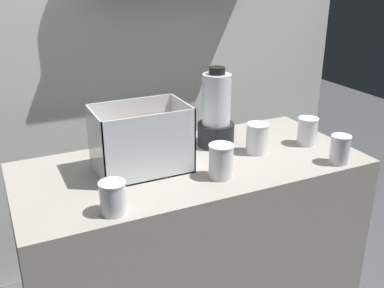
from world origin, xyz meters
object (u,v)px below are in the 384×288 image
(juice_cup_mango_left, at_px, (221,163))
(juice_cup_mango_middle, at_px, (257,140))
(juice_cup_mango_far_left, at_px, (113,199))
(juice_cup_orange_far_right, at_px, (307,133))
(carrot_display_bin, at_px, (142,150))
(juice_cup_beet_right, at_px, (340,151))
(blender_pitcher, at_px, (216,114))

(juice_cup_mango_left, relative_size, juice_cup_mango_middle, 1.02)
(juice_cup_mango_far_left, relative_size, juice_cup_orange_far_right, 0.89)
(carrot_display_bin, bearing_deg, juice_cup_mango_left, -38.40)
(juice_cup_mango_left, bearing_deg, carrot_display_bin, 141.60)
(juice_cup_beet_right, relative_size, juice_cup_orange_far_right, 0.96)
(carrot_display_bin, height_order, juice_cup_beet_right, carrot_display_bin)
(juice_cup_mango_left, bearing_deg, juice_cup_orange_far_right, 14.17)
(blender_pitcher, relative_size, juice_cup_mango_middle, 2.71)
(juice_cup_mango_middle, relative_size, juice_cup_beet_right, 1.09)
(blender_pitcher, xyz_separation_m, juice_cup_mango_far_left, (-0.58, -0.38, -0.09))
(carrot_display_bin, bearing_deg, juice_cup_mango_middle, -5.54)
(juice_cup_beet_right, bearing_deg, juice_cup_mango_left, 169.49)
(blender_pitcher, relative_size, juice_cup_orange_far_right, 2.84)
(blender_pitcher, xyz_separation_m, juice_cup_orange_far_right, (0.37, -0.17, -0.09))
(juice_cup_mango_far_left, bearing_deg, juice_cup_mango_left, 10.52)
(blender_pitcher, distance_m, juice_cup_mango_middle, 0.21)
(juice_cup_mango_left, bearing_deg, juice_cup_mango_middle, 29.59)
(juice_cup_mango_left, height_order, juice_cup_beet_right, juice_cup_mango_left)
(juice_cup_mango_left, bearing_deg, juice_cup_beet_right, -10.51)
(carrot_display_bin, bearing_deg, juice_cup_mango_far_left, -125.86)
(juice_cup_beet_right, xyz_separation_m, juice_cup_orange_far_right, (0.01, 0.22, 0.00))
(juice_cup_mango_far_left, height_order, juice_cup_mango_middle, juice_cup_mango_middle)
(blender_pitcher, height_order, juice_cup_mango_left, blender_pitcher)
(juice_cup_mango_far_left, xyz_separation_m, juice_cup_mango_left, (0.44, 0.08, 0.01))
(juice_cup_mango_left, bearing_deg, blender_pitcher, 65.10)
(blender_pitcher, bearing_deg, juice_cup_mango_left, -114.90)
(carrot_display_bin, height_order, juice_cup_mango_far_left, carrot_display_bin)
(juice_cup_mango_far_left, height_order, juice_cup_mango_left, juice_cup_mango_left)
(blender_pitcher, xyz_separation_m, juice_cup_mango_middle, (0.11, -0.15, -0.08))
(juice_cup_mango_left, relative_size, juice_cup_beet_right, 1.11)
(juice_cup_mango_middle, relative_size, juice_cup_orange_far_right, 1.05)
(blender_pitcher, xyz_separation_m, juice_cup_mango_left, (-0.14, -0.30, -0.08))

